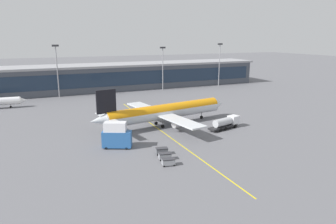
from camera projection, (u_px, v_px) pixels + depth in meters
ground_plane at (176, 132)px, 85.39m from camera, size 700.00×700.00×0.00m
apron_lead_in_line at (162, 132)px, 85.93m from camera, size 1.08×80.00×0.01m
terminal_building at (102, 77)px, 152.59m from camera, size 165.95×20.67×12.53m
main_airliner at (165, 112)px, 91.17m from camera, size 45.44×36.16×12.37m
fuel_tanker at (226, 123)px, 88.68m from camera, size 11.08×5.19×3.25m
catering_lift at (116, 136)px, 72.73m from camera, size 7.22×5.16×6.30m
baggage_cart_0 at (168, 162)px, 63.29m from camera, size 2.89×2.04×1.48m
baggage_cart_1 at (165, 156)px, 66.31m from camera, size 2.89×2.04×1.48m
baggage_cart_2 at (162, 151)px, 69.34m from camera, size 2.89×2.04×1.48m
apron_light_mast_0 at (57, 67)px, 131.83m from camera, size 2.80×0.50×22.41m
apron_light_mast_1 at (219, 61)px, 163.89m from camera, size 2.80×0.50×22.31m
apron_light_mast_2 at (163, 65)px, 151.24m from camera, size 2.80×0.50×20.93m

